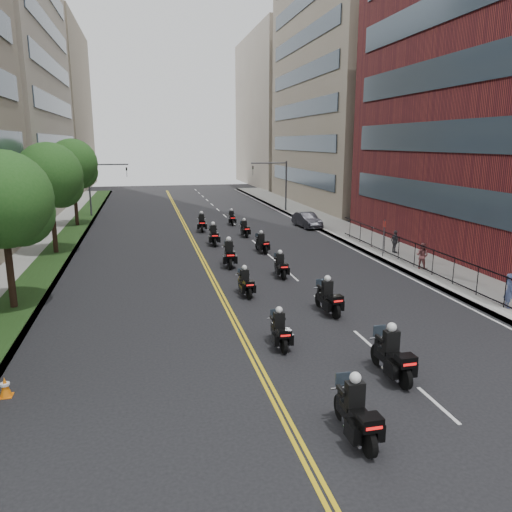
{
  "coord_description": "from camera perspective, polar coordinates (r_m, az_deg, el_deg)",
  "views": [
    {
      "loc": [
        -5.05,
        -11.98,
        7.65
      ],
      "look_at": [
        0.4,
        12.33,
        1.94
      ],
      "focal_mm": 35.0,
      "sensor_mm": 36.0,
      "label": 1
    }
  ],
  "objects": [
    {
      "name": "pedestrian_a",
      "position": [
        25.87,
        26.95,
        -3.53
      ],
      "size": [
        0.54,
        0.68,
        1.62
      ],
      "primitive_type": "imported",
      "rotation": [
        0.0,
        0.0,
        1.28
      ],
      "color": "#45517E",
      "rests_on": "sidewalk_right"
    },
    {
      "name": "building_left_far",
      "position": [
        91.72,
        -24.15,
        15.16
      ],
      "size": [
        16.0,
        28.0,
        26.0
      ],
      "primitive_type": "cube",
      "color": "gray",
      "rests_on": "ground"
    },
    {
      "name": "sidewalk_left",
      "position": [
        38.38,
        -22.8,
        0.5
      ],
      "size": [
        4.0,
        90.0,
        0.15
      ],
      "primitive_type": "cube",
      "color": "gray",
      "rests_on": "ground"
    },
    {
      "name": "parked_sedan",
      "position": [
        45.97,
        5.85,
        4.11
      ],
      "size": [
        1.84,
        4.23,
        1.35
      ],
      "primitive_type": "imported",
      "rotation": [
        0.0,
        0.0,
        0.1
      ],
      "color": "black",
      "rests_on": "ground"
    },
    {
      "name": "traffic_signal_right",
      "position": [
        56.06,
        2.51,
        8.85
      ],
      "size": [
        4.09,
        0.2,
        5.6
      ],
      "color": "#3F3F44",
      "rests_on": "ground"
    },
    {
      "name": "iron_fence",
      "position": [
        29.63,
        20.58,
        -1.1
      ],
      "size": [
        0.05,
        28.0,
        1.5
      ],
      "color": "black",
      "rests_on": "sidewalk_right"
    },
    {
      "name": "motorcycle_2",
      "position": [
        19.22,
        2.73,
        -8.58
      ],
      "size": [
        0.49,
        2.12,
        1.56
      ],
      "rotation": [
        0.0,
        0.0,
        -0.02
      ],
      "color": "black",
      "rests_on": "ground"
    },
    {
      "name": "traffic_cone",
      "position": [
        17.59,
        -26.74,
        -13.24
      ],
      "size": [
        0.38,
        0.38,
        0.63
      ],
      "color": "orange",
      "rests_on": "ground"
    },
    {
      "name": "motorcycle_8",
      "position": [
        37.94,
        -4.88,
        2.3
      ],
      "size": [
        0.56,
        2.42,
        1.78
      ],
      "rotation": [
        0.0,
        0.0,
        -0.02
      ],
      "color": "black",
      "rests_on": "ground"
    },
    {
      "name": "motorcycle_10",
      "position": [
        43.9,
        -6.23,
        3.72
      ],
      "size": [
        0.62,
        2.41,
        1.78
      ],
      "rotation": [
        0.0,
        0.0,
        -0.07
      ],
      "color": "black",
      "rests_on": "ground"
    },
    {
      "name": "motorcycle_5",
      "position": [
        28.89,
        2.82,
        -1.19
      ],
      "size": [
        0.49,
        2.14,
        1.58
      ],
      "rotation": [
        0.0,
        0.0,
        -0.01
      ],
      "color": "black",
      "rests_on": "ground"
    },
    {
      "name": "pedestrian_c",
      "position": [
        35.76,
        15.6,
        1.6
      ],
      "size": [
        0.42,
        0.94,
        1.57
      ],
      "primitive_type": "imported",
      "rotation": [
        0.0,
        0.0,
        1.61
      ],
      "color": "#3E3D44",
      "rests_on": "sidewalk_right"
    },
    {
      "name": "motorcycle_1",
      "position": [
        17.36,
        15.33,
        -11.04
      ],
      "size": [
        0.59,
        2.55,
        1.88
      ],
      "rotation": [
        0.0,
        0.0,
        0.03
      ],
      "color": "black",
      "rests_on": "ground"
    },
    {
      "name": "street_trees",
      "position": [
        31.27,
        -23.85,
        7.19
      ],
      "size": [
        4.4,
        38.4,
        7.98
      ],
      "color": "#301C15",
      "rests_on": "ground"
    },
    {
      "name": "motorcycle_0",
      "position": [
        13.91,
        11.38,
        -17.26
      ],
      "size": [
        0.57,
        2.48,
        1.83
      ],
      "rotation": [
        0.0,
        0.0,
        0.01
      ],
      "color": "black",
      "rests_on": "ground"
    },
    {
      "name": "motorcycle_11",
      "position": [
        47.26,
        -2.79,
        4.31
      ],
      "size": [
        0.51,
        2.08,
        1.54
      ],
      "rotation": [
        0.0,
        0.0,
        -0.05
      ],
      "color": "black",
      "rests_on": "ground"
    },
    {
      "name": "motorcycle_6",
      "position": [
        31.32,
        -3.09,
        0.14
      ],
      "size": [
        0.66,
        2.55,
        1.88
      ],
      "rotation": [
        0.0,
        0.0,
        -0.08
      ],
      "color": "black",
      "rests_on": "ground"
    },
    {
      "name": "traffic_signal_left",
      "position": [
        54.31,
        -17.53,
        8.14
      ],
      "size": [
        4.09,
        0.2,
        5.6
      ],
      "color": "#3F3F44",
      "rests_on": "ground"
    },
    {
      "name": "motorcycle_3",
      "position": [
        22.99,
        8.27,
        -4.85
      ],
      "size": [
        0.66,
        2.39,
        1.76
      ],
      "rotation": [
        0.0,
        0.0,
        0.1
      ],
      "color": "black",
      "rests_on": "ground"
    },
    {
      "name": "motorcycle_7",
      "position": [
        35.27,
        0.66,
        1.4
      ],
      "size": [
        0.65,
        2.12,
        1.57
      ],
      "rotation": [
        0.0,
        0.0,
        0.14
      ],
      "color": "black",
      "rests_on": "ground"
    },
    {
      "name": "motorcycle_4",
      "position": [
        25.4,
        -1.23,
        -3.18
      ],
      "size": [
        0.56,
        2.12,
        1.56
      ],
      "rotation": [
        0.0,
        0.0,
        0.08
      ],
      "color": "black",
      "rests_on": "ground"
    },
    {
      "name": "motorcycle_9",
      "position": [
        41.24,
        -1.32,
        3.06
      ],
      "size": [
        0.52,
        2.07,
        1.53
      ],
      "rotation": [
        0.0,
        0.0,
        0.06
      ],
      "color": "black",
      "rests_on": "ground"
    },
    {
      "name": "building_right_far",
      "position": [
        93.97,
        3.95,
        16.14
      ],
      "size": [
        15.0,
        28.0,
        26.0
      ],
      "primitive_type": "cube",
      "color": "gray",
      "rests_on": "ground"
    },
    {
      "name": "sidewalk_right",
      "position": [
        41.42,
        11.91,
        2.08
      ],
      "size": [
        4.0,
        90.0,
        0.15
      ],
      "primitive_type": "cube",
      "color": "gray",
      "rests_on": "ground"
    },
    {
      "name": "grass_strip",
      "position": [
        38.23,
        -21.64,
        0.7
      ],
      "size": [
        2.0,
        90.0,
        0.04
      ],
      "primitive_type": "cube",
      "color": "#1B3112",
      "rests_on": "sidewalk_left"
    },
    {
      "name": "ground",
      "position": [
        15.08,
        9.22,
        -17.76
      ],
      "size": [
        160.0,
        160.0,
        0.0
      ],
      "primitive_type": "plane",
      "color": "black",
      "rests_on": "ground"
    },
    {
      "name": "pedestrian_b",
      "position": [
        31.77,
        18.46,
        0.04
      ],
      "size": [
        0.93,
        0.98,
        1.59
      ],
      "primitive_type": "imported",
      "rotation": [
        0.0,
        0.0,
        2.18
      ],
      "color": "brown",
      "rests_on": "sidewalk_right"
    },
    {
      "name": "building_right_tan",
      "position": [
        65.99,
        11.81,
        19.04
      ],
      "size": [
        15.11,
        28.0,
        30.0
      ],
      "color": "gray",
      "rests_on": "ground"
    }
  ]
}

